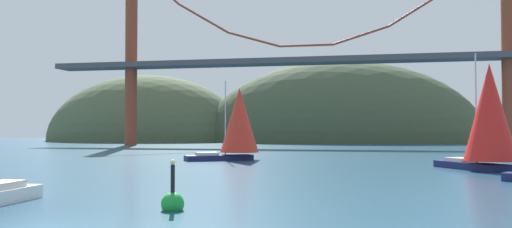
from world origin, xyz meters
name	(u,v)px	position (x,y,z in m)	size (l,w,h in m)	color
ground_plane	(44,227)	(0.00, 0.00, 0.00)	(360.00, 360.00, 0.00)	navy
headland_left	(146,141)	(-55.00, 135.00, 0.00)	(64.41, 44.00, 41.55)	#4C5B3D
headland_center	(338,142)	(5.00, 135.00, 0.00)	(82.14, 44.00, 47.43)	#425138
suspension_bridge	(306,54)	(0.00, 95.00, 20.18)	(118.58, 6.00, 43.51)	brown
sailboat_scarlet_sail	(238,123)	(-2.91, 43.88, 4.60)	(9.63, 7.73, 9.74)	#191E4C
sailboat_red_spinnaker	(488,116)	(23.43, 32.27, 5.03)	(7.45, 9.53, 10.99)	#191E4C
channel_buoy	(173,203)	(3.43, 4.98, 0.37)	(1.10, 1.10, 2.64)	green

